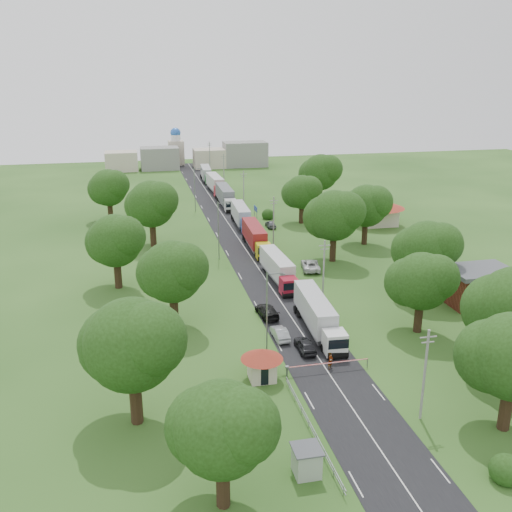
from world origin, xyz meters
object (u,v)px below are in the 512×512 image
object	(u,v)px
boom_barrier	(316,365)
car_lane_front	(305,345)
car_lane_mid	(280,333)
guard_booth	(262,360)
info_sign	(256,211)
pedestrian_near	(330,361)
truck_0	(317,315)

from	to	relation	value
boom_barrier	car_lane_front	size ratio (longest dim) A/B	2.12
car_lane_mid	boom_barrier	bearing A→B (deg)	99.58
guard_booth	car_lane_front	world-z (taller)	guard_booth
info_sign	pedestrian_near	size ratio (longest dim) A/B	2.17
car_lane_front	pedestrian_near	world-z (taller)	pedestrian_near
truck_0	car_lane_mid	size ratio (longest dim) A/B	3.54
boom_barrier	car_lane_mid	xyz separation A→B (m)	(-1.64, 8.67, -0.20)
truck_0	car_lane_front	distance (m)	5.78
pedestrian_near	car_lane_mid	bearing A→B (deg)	73.81
boom_barrier	pedestrian_near	bearing A→B (deg)	15.47
guard_booth	car_lane_mid	distance (m)	9.74
car_lane_front	car_lane_mid	world-z (taller)	car_lane_front
boom_barrier	pedestrian_near	distance (m)	1.87
info_sign	car_lane_front	world-z (taller)	info_sign
guard_booth	car_lane_mid	size ratio (longest dim) A/B	1.04
truck_0	car_lane_front	world-z (taller)	truck_0
boom_barrier	guard_booth	distance (m)	5.98
info_sign	car_lane_mid	bearing A→B (deg)	-99.08
info_sign	car_lane_front	xyz separation A→B (m)	(-6.20, -55.00, -2.26)
car_lane_front	boom_barrier	bearing A→B (deg)	86.03
info_sign	truck_0	world-z (taller)	truck_0
guard_booth	truck_0	world-z (taller)	truck_0
info_sign	car_lane_front	bearing A→B (deg)	-96.43
boom_barrier	car_lane_front	bearing A→B (deg)	85.91
car_lane_front	pedestrian_near	xyz separation A→B (m)	(1.45, -4.50, 0.20)
car_lane_front	car_lane_mid	distance (m)	4.18
info_sign	car_lane_mid	world-z (taller)	info_sign
car_lane_mid	pedestrian_near	distance (m)	8.87
boom_barrier	info_sign	world-z (taller)	info_sign
info_sign	pedestrian_near	xyz separation A→B (m)	(-4.75, -59.50, -2.06)
guard_booth	car_lane_front	xyz separation A→B (m)	(6.20, 5.00, -1.42)
boom_barrier	info_sign	xyz separation A→B (m)	(6.56, 60.00, 2.11)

